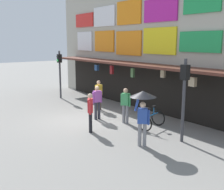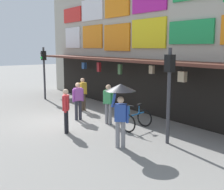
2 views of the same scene
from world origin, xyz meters
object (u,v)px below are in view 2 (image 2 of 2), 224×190
at_px(traffic_light_near, 44,65).
at_px(traffic_light_far, 169,80).
at_px(bicycle_parked, 136,120).
at_px(pedestrian_in_yellow, 83,92).
at_px(pedestrian_in_blue, 108,102).
at_px(pedestrian_with_umbrella, 121,98).
at_px(pedestrian_in_black, 78,99).
at_px(pedestrian_in_purple, 66,108).

relative_size(traffic_light_near, traffic_light_far, 1.00).
height_order(bicycle_parked, pedestrian_in_yellow, pedestrian_in_yellow).
relative_size(pedestrian_in_blue, pedestrian_with_umbrella, 0.81).
distance_m(pedestrian_in_blue, pedestrian_in_yellow, 2.90).
height_order(bicycle_parked, pedestrian_in_blue, pedestrian_in_blue).
distance_m(bicycle_parked, pedestrian_with_umbrella, 2.55).
relative_size(pedestrian_in_blue, pedestrian_in_black, 1.00).
distance_m(bicycle_parked, pedestrian_in_yellow, 4.22).
distance_m(traffic_light_far, bicycle_parked, 2.58).
bearing_deg(pedestrian_in_purple, bicycle_parked, 63.94).
xyz_separation_m(traffic_light_near, pedestrian_in_purple, (7.28, -2.21, -1.19)).
height_order(traffic_light_near, pedestrian_in_blue, traffic_light_near).
height_order(traffic_light_far, bicycle_parked, traffic_light_far).
bearing_deg(traffic_light_near, pedestrian_with_umbrella, -9.00).
bearing_deg(traffic_light_far, pedestrian_in_black, -168.92).
xyz_separation_m(traffic_light_near, pedestrian_in_yellow, (4.30, 0.24, -1.19)).
bearing_deg(pedestrian_in_black, pedestrian_in_purple, -42.17).
xyz_separation_m(traffic_light_near, pedestrian_in_black, (5.81, -0.87, -1.19)).
bearing_deg(pedestrian_with_umbrella, traffic_light_far, 69.86).
bearing_deg(traffic_light_far, pedestrian_with_umbrella, -110.14).
distance_m(traffic_light_far, pedestrian_with_umbrella, 1.75).
bearing_deg(traffic_light_far, pedestrian_in_yellow, 177.91).
bearing_deg(pedestrian_in_purple, traffic_light_near, 163.14).
bearing_deg(traffic_light_near, pedestrian_in_purple, -16.86).
relative_size(traffic_light_near, pedestrian_with_umbrella, 1.54).
height_order(pedestrian_in_yellow, pedestrian_in_black, same).
xyz_separation_m(bicycle_parked, pedestrian_in_purple, (-1.20, -2.45, 0.55)).
height_order(traffic_light_near, bicycle_parked, traffic_light_near).
distance_m(pedestrian_with_umbrella, pedestrian_in_purple, 2.69).
bearing_deg(traffic_light_near, bicycle_parked, 1.63).
relative_size(pedestrian_in_yellow, pedestrian_in_black, 1.00).
relative_size(traffic_light_near, pedestrian_in_purple, 1.90).
distance_m(traffic_light_near, pedestrian_in_yellow, 4.47).
distance_m(traffic_light_near, pedestrian_in_black, 5.99).
bearing_deg(pedestrian_in_black, bicycle_parked, 22.64).
bearing_deg(pedestrian_in_purple, traffic_light_far, 35.82).
bearing_deg(pedestrian_in_yellow, pedestrian_with_umbrella, -18.06).
relative_size(traffic_light_near, pedestrian_in_blue, 1.90).
bearing_deg(pedestrian_in_blue, pedestrian_in_black, -152.86).
bearing_deg(pedestrian_in_blue, pedestrian_with_umbrella, -27.54).
height_order(pedestrian_in_blue, pedestrian_in_purple, same).
height_order(pedestrian_in_purple, pedestrian_in_black, same).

